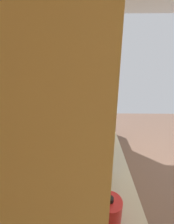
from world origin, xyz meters
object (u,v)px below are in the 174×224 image
object	(u,v)px
bowl	(96,107)
kettle	(110,211)
oven_range	(90,117)
microwave	(89,141)

from	to	relation	value
bowl	kettle	bearing A→B (deg)	180.00
kettle	oven_range	bearing A→B (deg)	2.01
microwave	bowl	size ratio (longest dim) A/B	2.92
oven_range	bowl	xyz separation A→B (m)	(-0.64, -0.10, 0.47)
microwave	bowl	distance (m)	1.48
microwave	bowl	world-z (taller)	microwave
microwave	kettle	world-z (taller)	microwave
bowl	kettle	world-z (taller)	kettle
bowl	kettle	distance (m)	2.08
oven_range	bowl	size ratio (longest dim) A/B	6.74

